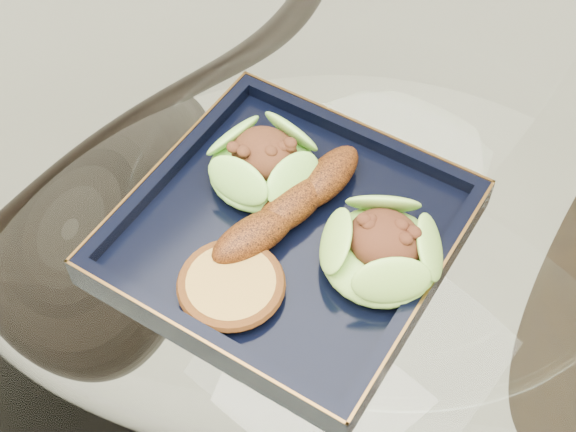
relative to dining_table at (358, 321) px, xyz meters
The scene contains 6 objects.
dining_table is the anchor object (origin of this frame).
navy_plate 0.19m from the dining_table, 130.19° to the right, with size 0.27×0.27×0.02m, color black.
lettuce_wrap_left 0.23m from the dining_table, 165.14° to the right, with size 0.10×0.10×0.04m, color #58A42F.
lettuce_wrap_right 0.21m from the dining_table, 47.64° to the right, with size 0.10×0.10×0.04m, color #72A42F.
roasted_plantain 0.21m from the dining_table, 141.39° to the right, with size 0.17×0.04×0.03m, color #622B0A.
crumb_patty 0.24m from the dining_table, 108.33° to the right, with size 0.08×0.08×0.01m, color #AF863A.
Camera 1 is at (0.22, -0.38, 1.35)m, focal length 50.00 mm.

